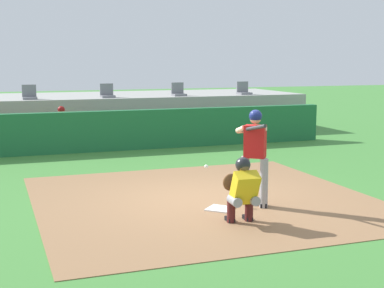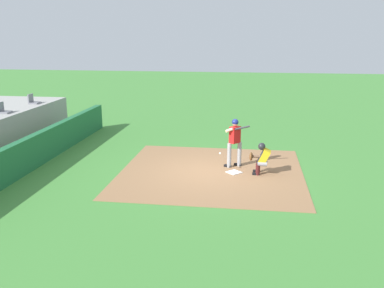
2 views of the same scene
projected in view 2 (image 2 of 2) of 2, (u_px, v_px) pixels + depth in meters
The scene contains 9 objects.
ground_plane at pixel (211, 172), 15.14m from camera, with size 80.00×80.00×0.00m, color #428438.
dirt_infield at pixel (211, 172), 15.14m from camera, with size 6.40×6.40×0.01m, color #936B47.
home_plate at pixel (234, 172), 15.02m from camera, with size 0.44×0.44×0.02m, color white.
batter_at_plate at pixel (235, 140), 15.44m from camera, with size 0.50×0.91×1.80m.
catcher_crouched at pixel (261, 157), 14.76m from camera, with size 0.50×1.79×1.13m.
dugout_wall at pixel (38, 149), 15.87m from camera, with size 13.00×0.30×1.20m, color #1E6638.
dugout_bench at pixel (14, 157), 16.10m from camera, with size 11.80×0.44×0.45m, color olive.
stadium_seat_3 at pixel (3, 110), 18.52m from camera, with size 0.46×0.46×0.48m.
stadium_seat_4 at pixel (33, 101), 21.01m from camera, with size 0.46×0.46×0.48m.
Camera 2 is at (-14.35, -1.34, 4.79)m, focal length 39.83 mm.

